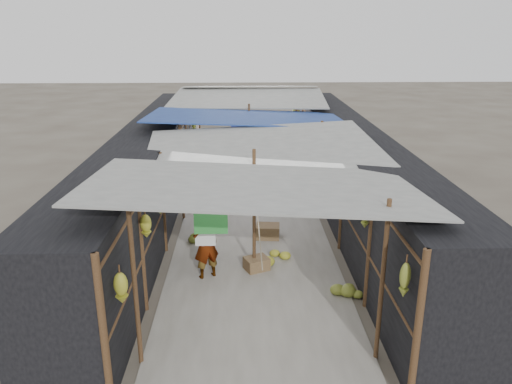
{
  "coord_description": "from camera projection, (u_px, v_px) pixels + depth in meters",
  "views": [
    {
      "loc": [
        -0.24,
        -6.44,
        4.86
      ],
      "look_at": [
        0.08,
        4.42,
        1.25
      ],
      "focal_mm": 35.0,
      "sensor_mm": 36.0,
      "label": 1
    }
  ],
  "objects": [
    {
      "name": "vendor_elderly",
      "position": [
        206.0,
        245.0,
        9.94
      ],
      "size": [
        0.63,
        0.56,
        1.46
      ],
      "primitive_type": "imported",
      "rotation": [
        0.0,
        0.0,
        3.63
      ],
      "color": "silver",
      "rests_on": "ground"
    },
    {
      "name": "vendor_seated",
      "position": [
        288.0,
        153.0,
        18.02
      ],
      "size": [
        0.39,
        0.66,
        1.0
      ],
      "primitive_type": "imported",
      "rotation": [
        0.0,
        0.0,
        -1.6
      ],
      "color": "#4B4741",
      "rests_on": "ground"
    },
    {
      "name": "stall_right",
      "position": [
        350.0,
        170.0,
        13.53
      ],
      "size": [
        1.4,
        15.0,
        2.3
      ],
      "primitive_type": "cube",
      "color": "black",
      "rests_on": "ground"
    },
    {
      "name": "aisle_slab",
      "position": [
        251.0,
        211.0,
        13.82
      ],
      "size": [
        3.6,
        16.0,
        0.02
      ],
      "primitive_type": "cube",
      "color": "#9E998E",
      "rests_on": "ground"
    },
    {
      "name": "hanging_bananas",
      "position": [
        246.0,
        152.0,
        13.5
      ],
      "size": [
        3.96,
        14.17,
        0.88
      ],
      "color": "#9F9E28",
      "rests_on": "ground"
    },
    {
      "name": "market_canopy",
      "position": [
        251.0,
        123.0,
        13.38
      ],
      "size": [
        5.62,
        15.2,
        2.77
      ],
      "color": "brown",
      "rests_on": "ground"
    },
    {
      "name": "ground",
      "position": [
        259.0,
        360.0,
        7.65
      ],
      "size": [
        80.0,
        80.0,
        0.0
      ],
      "primitive_type": "plane",
      "color": "#6B6356",
      "rests_on": "ground"
    },
    {
      "name": "crate_near",
      "position": [
        257.0,
        264.0,
        10.43
      ],
      "size": [
        0.58,
        0.54,
        0.28
      ],
      "primitive_type": "cube",
      "rotation": [
        0.0,
        0.0,
        0.42
      ],
      "color": "olive",
      "rests_on": "ground"
    },
    {
      "name": "crate_back",
      "position": [
        240.0,
        162.0,
        18.26
      ],
      "size": [
        0.46,
        0.4,
        0.26
      ],
      "primitive_type": "cube",
      "rotation": [
        0.0,
        0.0,
        -0.17
      ],
      "color": "olive",
      "rests_on": "ground"
    },
    {
      "name": "crate_mid",
      "position": [
        268.0,
        232.0,
        12.01
      ],
      "size": [
        0.6,
        0.5,
        0.33
      ],
      "primitive_type": "cube",
      "rotation": [
        0.0,
        0.0,
        -0.1
      ],
      "color": "olive",
      "rests_on": "ground"
    },
    {
      "name": "floor_bananas",
      "position": [
        256.0,
        204.0,
        13.9
      ],
      "size": [
        3.92,
        9.86,
        0.35
      ],
      "color": "olive",
      "rests_on": "ground"
    },
    {
      "name": "black_basin",
      "position": [
        293.0,
        169.0,
        17.65
      ],
      "size": [
        0.54,
        0.54,
        0.16
      ],
      "primitive_type": "cylinder",
      "color": "black",
      "rests_on": "ground"
    },
    {
      "name": "shopper_blue",
      "position": [
        233.0,
        168.0,
        15.25
      ],
      "size": [
        0.91,
        0.87,
        1.48
      ],
      "primitive_type": "imported",
      "rotation": [
        0.0,
        0.0,
        0.59
      ],
      "color": "#2255AA",
      "rests_on": "ground"
    },
    {
      "name": "stall_left",
      "position": [
        150.0,
        172.0,
        13.38
      ],
      "size": [
        1.4,
        15.0,
        2.3
      ],
      "primitive_type": "cube",
      "color": "black",
      "rests_on": "ground"
    }
  ]
}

